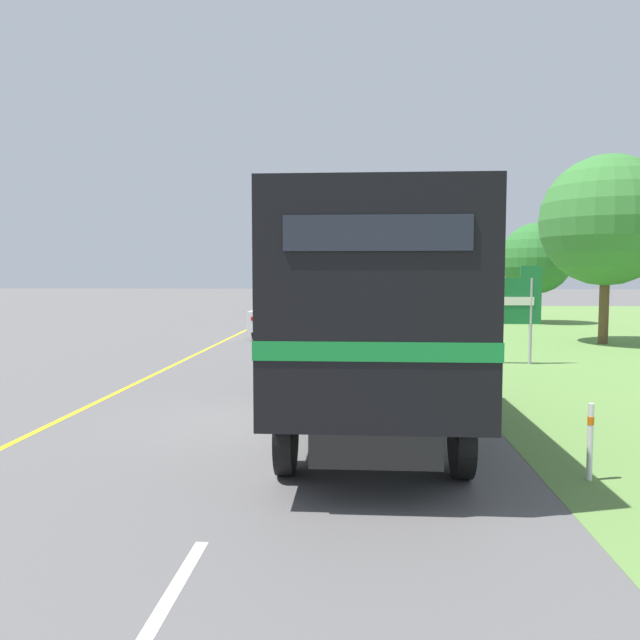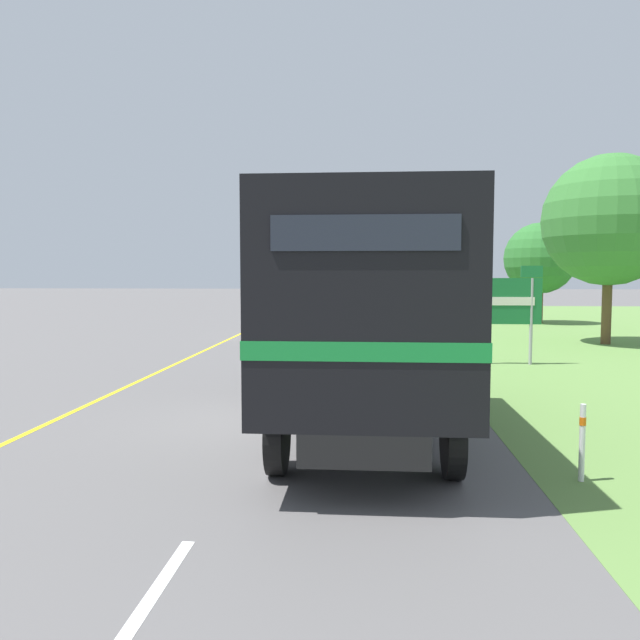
# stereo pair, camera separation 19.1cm
# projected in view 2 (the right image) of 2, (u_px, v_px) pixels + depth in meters

# --- Properties ---
(ground_plane) EXTENTS (200.00, 200.00, 0.00)m
(ground_plane) POSITION_uv_depth(u_px,v_px,m) (269.00, 422.00, 10.58)
(ground_plane) COLOR #5B5959
(edge_line_yellow) EXTENTS (0.12, 55.93, 0.01)m
(edge_line_yellow) POSITION_uv_depth(u_px,v_px,m) (224.00, 341.00, 23.42)
(edge_line_yellow) COLOR yellow
(edge_line_yellow) RESTS_ON ground
(centre_dash_nearest) EXTENTS (0.12, 2.60, 0.01)m
(centre_dash_nearest) POSITION_uv_depth(u_px,v_px,m) (138.00, 617.00, 4.55)
(centre_dash_nearest) COLOR white
(centre_dash_nearest) RESTS_ON ground
(centre_dash_near) EXTENTS (0.12, 2.60, 0.01)m
(centre_dash_near) POSITION_uv_depth(u_px,v_px,m) (274.00, 415.00, 11.12)
(centre_dash_near) COLOR white
(centre_dash_near) RESTS_ON ground
(centre_dash_mid_a) EXTENTS (0.12, 2.60, 0.01)m
(centre_dash_mid_a) POSITION_uv_depth(u_px,v_px,m) (308.00, 363.00, 17.68)
(centre_dash_mid_a) COLOR white
(centre_dash_mid_a) RESTS_ON ground
(centre_dash_mid_b) EXTENTS (0.12, 2.60, 0.01)m
(centre_dash_mid_b) POSITION_uv_depth(u_px,v_px,m) (325.00, 339.00, 24.24)
(centre_dash_mid_b) COLOR white
(centre_dash_mid_b) RESTS_ON ground
(centre_dash_far) EXTENTS (0.12, 2.60, 0.01)m
(centre_dash_far) POSITION_uv_depth(u_px,v_px,m) (334.00, 325.00, 30.81)
(centre_dash_far) COLOR white
(centre_dash_far) RESTS_ON ground
(centre_dash_farthest) EXTENTS (0.12, 2.60, 0.01)m
(centre_dash_farthest) POSITION_uv_depth(u_px,v_px,m) (340.00, 316.00, 37.37)
(centre_dash_farthest) COLOR white
(centre_dash_farthest) RESTS_ON ground
(horse_trailer_truck) EXTENTS (2.54, 8.16, 3.52)m
(horse_trailer_truck) POSITION_uv_depth(u_px,v_px,m) (366.00, 308.00, 10.03)
(horse_trailer_truck) COLOR black
(horse_trailer_truck) RESTS_ON ground
(lead_car_white) EXTENTS (1.80, 4.48, 1.76)m
(lead_car_white) POSITION_uv_depth(u_px,v_px,m) (280.00, 314.00, 25.54)
(lead_car_white) COLOR black
(lead_car_white) RESTS_ON ground
(lead_car_silver_ahead) EXTENTS (1.80, 4.52, 2.05)m
(lead_car_silver_ahead) POSITION_uv_depth(u_px,v_px,m) (373.00, 301.00, 35.32)
(lead_car_silver_ahead) COLOR black
(lead_car_silver_ahead) RESTS_ON ground
(highway_sign) EXTENTS (1.83, 0.09, 2.75)m
(highway_sign) POSITION_uv_depth(u_px,v_px,m) (509.00, 303.00, 17.29)
(highway_sign) COLOR #9E9EA3
(highway_sign) RESTS_ON ground
(roadside_tree_near) EXTENTS (4.67, 4.67, 6.77)m
(roadside_tree_near) POSITION_uv_depth(u_px,v_px,m) (610.00, 220.00, 22.16)
(roadside_tree_near) COLOR brown
(roadside_tree_near) RESTS_ON ground
(roadside_tree_mid) EXTENTS (3.64, 3.64, 5.17)m
(roadside_tree_mid) POSITION_uv_depth(u_px,v_px,m) (540.00, 258.00, 31.95)
(roadside_tree_mid) COLOR brown
(roadside_tree_mid) RESTS_ON ground
(delineator_post) EXTENTS (0.08, 0.08, 0.95)m
(delineator_post) POSITION_uv_depth(u_px,v_px,m) (582.00, 440.00, 7.52)
(delineator_post) COLOR white
(delineator_post) RESTS_ON ground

